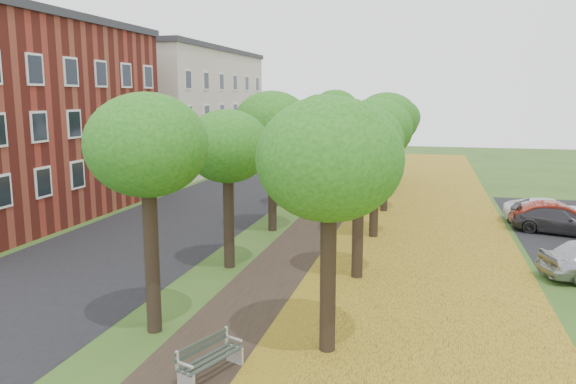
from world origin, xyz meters
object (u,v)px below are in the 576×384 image
Objects in this scene: bench at (210,358)px; car_red at (557,217)px; car_white at (551,211)px; car_grey at (560,221)px.

bench is 20.34m from car_red.
bench is 0.41× the size of car_white.
bench is 21.68m from car_white.
car_white reaches higher than bench.
car_red is 1.56m from car_white.
car_grey is at bearing -179.27° from car_red.
bench is at bearing 163.78° from car_grey.
car_grey is at bearing -11.69° from bench.
car_white is at bearing 0.73° from car_red.
bench is 19.85m from car_grey.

